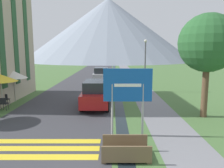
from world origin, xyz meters
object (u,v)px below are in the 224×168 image
object	(u,v)px
cafe_chair_far_left	(3,98)
cafe_umbrella_rear_white	(13,75)
footbridge	(126,151)
cafe_chair_middle	(4,103)
cafe_umbrella_middle_yellow	(1,78)
streetlamp	(145,61)
parked_car_near	(96,94)
cafe_chair_far_right	(5,99)
parked_car_far	(101,75)
road_sign	(127,91)
tree_by_path	(208,43)

from	to	relation	value
cafe_chair_far_left	cafe_umbrella_rear_white	xyz separation A→B (m)	(0.23, 1.33, 1.54)
footbridge	cafe_chair_middle	bearing A→B (deg)	139.94
cafe_umbrella_middle_yellow	streetlamp	xyz separation A→B (m)	(10.29, 6.27, 0.83)
parked_car_near	cafe_chair_far_right	xyz separation A→B (m)	(-6.34, 0.23, -0.40)
cafe_chair_far_left	parked_car_far	bearing A→B (deg)	87.75
cafe_chair_middle	streetlamp	world-z (taller)	streetlamp
parked_car_far	streetlamp	xyz separation A→B (m)	(4.37, -6.35, 1.98)
parked_car_near	streetlamp	bearing A→B (deg)	53.47
road_sign	streetlamp	size ratio (longest dim) A/B	0.63
streetlamp	cafe_umbrella_rear_white	bearing A→B (deg)	-158.80
road_sign	cafe_chair_far_right	bearing A→B (deg)	146.18
road_sign	cafe_chair_far_right	world-z (taller)	road_sign
tree_by_path	footbridge	bearing A→B (deg)	-134.40
parked_car_far	tree_by_path	size ratio (longest dim) A/B	0.70
road_sign	cafe_umbrella_rear_white	size ratio (longest dim) A/B	1.31
parked_car_near	streetlamp	xyz separation A→B (m)	(4.18, 5.65, 1.98)
cafe_chair_far_right	parked_car_far	bearing A→B (deg)	54.02
cafe_chair_far_right	cafe_chair_far_left	size ratio (longest dim) A/B	1.00
cafe_umbrella_middle_yellow	cafe_umbrella_rear_white	world-z (taller)	cafe_umbrella_rear_white
road_sign	footbridge	world-z (taller)	road_sign
cafe_chair_middle	cafe_umbrella_rear_white	xyz separation A→B (m)	(-0.44, 2.63, 1.54)
parked_car_far	cafe_umbrella_middle_yellow	bearing A→B (deg)	-115.13
parked_car_far	cafe_umbrella_rear_white	distance (m)	12.09
road_sign	footbridge	size ratio (longest dim) A/B	1.79
parked_car_near	cafe_chair_middle	size ratio (longest dim) A/B	5.22
road_sign	cafe_chair_far_left	distance (m)	10.06
cafe_umbrella_middle_yellow	parked_car_near	bearing A→B (deg)	5.82
parked_car_far	cafe_umbrella_middle_yellow	world-z (taller)	cafe_umbrella_middle_yellow
parked_car_near	footbridge	bearing A→B (deg)	-77.60
cafe_umbrella_rear_white	streetlamp	size ratio (longest dim) A/B	0.48
cafe_chair_far_right	cafe_umbrella_middle_yellow	size ratio (longest dim) A/B	0.37
road_sign	cafe_umbrella_rear_white	xyz separation A→B (m)	(-8.06, 6.81, -0.00)
tree_by_path	parked_car_far	bearing A→B (deg)	114.86
cafe_chair_far_right	cafe_chair_middle	size ratio (longest dim) A/B	1.00
road_sign	cafe_umbrella_rear_white	bearing A→B (deg)	139.81
cafe_chair_middle	cafe_umbrella_middle_yellow	world-z (taller)	cafe_umbrella_middle_yellow
cafe_chair_far_right	cafe_chair_middle	world-z (taller)	same
parked_car_near	parked_car_far	world-z (taller)	same
cafe_umbrella_rear_white	tree_by_path	distance (m)	13.48
road_sign	cafe_chair_far_left	world-z (taller)	road_sign
cafe_umbrella_middle_yellow	footbridge	bearing A→B (deg)	-40.81
parked_car_far	cafe_umbrella_rear_white	bearing A→B (deg)	-120.29
streetlamp	cafe_umbrella_middle_yellow	bearing A→B (deg)	-148.65
cafe_chair_far_left	road_sign	bearing A→B (deg)	-7.41
cafe_chair_far_right	cafe_umbrella_rear_white	xyz separation A→B (m)	(0.07, 1.36, 1.54)
road_sign	cafe_chair_middle	distance (m)	8.83
road_sign	cafe_chair_far_right	distance (m)	9.91
road_sign	cafe_chair_far_right	size ratio (longest dim) A/B	3.58
cafe_chair_middle	cafe_chair_far_left	bearing A→B (deg)	123.01
parked_car_near	cafe_umbrella_rear_white	size ratio (longest dim) A/B	1.91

